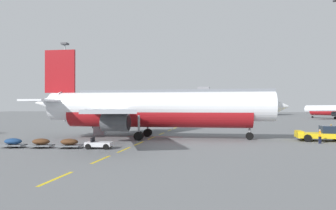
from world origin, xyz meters
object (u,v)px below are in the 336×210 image
(apron_light_mast_near, at_px, (65,72))
(airliner_foreground, at_px, (154,109))
(airliner_far_center, at_px, (336,110))
(fuel_service_truck, at_px, (105,120))
(pushback_tug, at_px, (324,134))
(baggage_train, at_px, (55,143))
(ground_crew_worker, at_px, (320,136))
(uld_cargo_container, at_px, (100,130))

(apron_light_mast_near, bearing_deg, airliner_foreground, -50.80)
(airliner_far_center, distance_m, fuel_service_truck, 85.43)
(pushback_tug, bearing_deg, baggage_train, -157.47)
(airliner_foreground, distance_m, baggage_train, 14.40)
(airliner_foreground, distance_m, pushback_tug, 21.64)
(airliner_foreground, bearing_deg, airliner_far_center, 58.84)
(ground_crew_worker, bearing_deg, airliner_foreground, 172.86)
(airliner_foreground, bearing_deg, fuel_service_truck, 127.15)
(airliner_foreground, distance_m, airliner_far_center, 91.24)
(airliner_far_center, bearing_deg, uld_cargo_container, -126.94)
(airliner_foreground, distance_m, uld_cargo_container, 10.08)
(fuel_service_truck, distance_m, apron_light_mast_near, 36.21)
(pushback_tug, xyz_separation_m, airliner_far_center, (25.79, 77.62, 2.12))
(pushback_tug, relative_size, apron_light_mast_near, 0.27)
(ground_crew_worker, bearing_deg, uld_cargo_container, 168.62)
(airliner_foreground, xyz_separation_m, pushback_tug, (21.41, 0.45, -3.05))
(airliner_far_center, height_order, baggage_train, airliner_far_center)
(pushback_tug, height_order, baggage_train, pushback_tug)
(pushback_tug, relative_size, uld_cargo_container, 3.35)
(uld_cargo_container, bearing_deg, ground_crew_worker, -11.38)
(airliner_foreground, height_order, uld_cargo_container, airliner_foreground)
(baggage_train, bearing_deg, fuel_service_truck, 101.77)
(airliner_foreground, bearing_deg, uld_cargo_container, 159.58)
(airliner_foreground, bearing_deg, apron_light_mast_near, 129.20)
(airliner_foreground, relative_size, ground_crew_worker, 21.21)
(airliner_foreground, distance_m, ground_crew_worker, 20.54)
(baggage_train, bearing_deg, airliner_foreground, 56.36)
(fuel_service_truck, bearing_deg, apron_light_mast_near, 130.60)
(pushback_tug, xyz_separation_m, uld_cargo_container, (-30.39, 2.89, -0.10))
(uld_cargo_container, bearing_deg, airliner_far_center, 53.06)
(airliner_foreground, relative_size, airliner_far_center, 1.46)
(pushback_tug, relative_size, fuel_service_truck, 0.84)
(airliner_foreground, relative_size, fuel_service_truck, 4.77)
(baggage_train, bearing_deg, airliner_far_center, 58.51)
(apron_light_mast_near, bearing_deg, pushback_tug, -37.31)
(fuel_service_truck, bearing_deg, uld_cargo_container, -71.56)
(airliner_far_center, xyz_separation_m, fuel_service_truck, (-61.25, -59.55, -1.38))
(pushback_tug, distance_m, apron_light_mast_near, 73.57)
(apron_light_mast_near, bearing_deg, uld_cargo_container, -56.46)
(pushback_tug, bearing_deg, apron_light_mast_near, 142.69)
(uld_cargo_container, bearing_deg, baggage_train, -85.34)
(airliner_foreground, height_order, pushback_tug, airliner_foreground)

